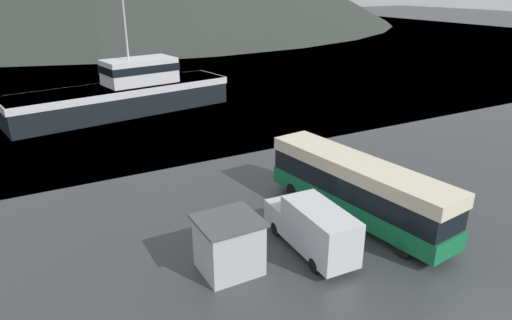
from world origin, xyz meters
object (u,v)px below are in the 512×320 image
object	(u,v)px
storage_bin	(395,179)
dock_kiosk	(229,245)
tour_bus	(357,187)
delivery_van	(313,227)
fishing_boat	(125,93)

from	to	relation	value
storage_bin	dock_kiosk	distance (m)	13.54
tour_bus	dock_kiosk	world-z (taller)	tour_bus
tour_bus	storage_bin	size ratio (longest dim) A/B	9.14
tour_bus	delivery_van	xyz separation A→B (m)	(-4.13, -1.66, -0.57)
delivery_van	storage_bin	world-z (taller)	delivery_van
tour_bus	delivery_van	size ratio (longest dim) A/B	1.98
delivery_van	fishing_boat	bearing A→B (deg)	95.63
storage_bin	dock_kiosk	bearing A→B (deg)	-167.51
tour_bus	fishing_boat	xyz separation A→B (m)	(-5.67, 28.82, 0.13)
delivery_van	dock_kiosk	distance (m)	4.30
fishing_boat	dock_kiosk	distance (m)	30.07
delivery_van	storage_bin	xyz separation A→B (m)	(8.94, 3.47, -0.68)
dock_kiosk	delivery_van	bearing A→B (deg)	-7.26
tour_bus	storage_bin	world-z (taller)	tour_bus
storage_bin	dock_kiosk	world-z (taller)	dock_kiosk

